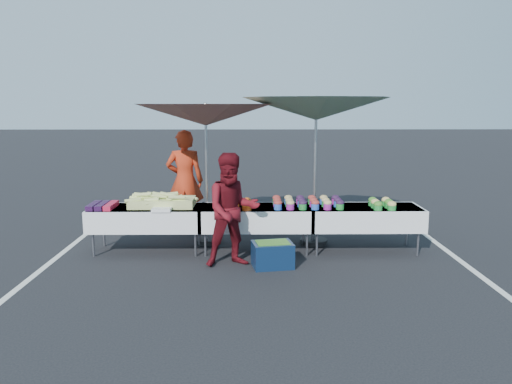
{
  "coord_description": "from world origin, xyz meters",
  "views": [
    {
      "loc": [
        -0.09,
        -8.06,
        2.43
      ],
      "look_at": [
        0.0,
        0.0,
        1.0
      ],
      "focal_mm": 35.0,
      "sensor_mm": 36.0,
      "label": 1
    }
  ],
  "objects_px": {
    "table_left": "(147,217)",
    "umbrella_left": "(206,116)",
    "table_center": "(256,217)",
    "vendor": "(185,181)",
    "storage_bin": "(272,254)",
    "customer": "(232,210)",
    "umbrella_right": "(316,110)",
    "table_right": "(364,216)"
  },
  "relations": [
    {
      "from": "table_left",
      "to": "umbrella_left",
      "type": "bearing_deg",
      "value": 26.8
    },
    {
      "from": "table_center",
      "to": "umbrella_left",
      "type": "distance_m",
      "value": 1.91
    },
    {
      "from": "table_left",
      "to": "umbrella_left",
      "type": "xyz_separation_m",
      "value": [
        0.95,
        0.48,
        1.64
      ]
    },
    {
      "from": "vendor",
      "to": "storage_bin",
      "type": "bearing_deg",
      "value": 124.42
    },
    {
      "from": "table_center",
      "to": "customer",
      "type": "xyz_separation_m",
      "value": [
        -0.36,
        -0.75,
        0.28
      ]
    },
    {
      "from": "umbrella_right",
      "to": "table_center",
      "type": "bearing_deg",
      "value": -158.51
    },
    {
      "from": "vendor",
      "to": "customer",
      "type": "height_order",
      "value": "vendor"
    },
    {
      "from": "vendor",
      "to": "umbrella_right",
      "type": "height_order",
      "value": "umbrella_right"
    },
    {
      "from": "vendor",
      "to": "umbrella_left",
      "type": "relative_size",
      "value": 0.61
    },
    {
      "from": "table_left",
      "to": "vendor",
      "type": "relative_size",
      "value": 0.95
    },
    {
      "from": "vendor",
      "to": "table_right",
      "type": "bearing_deg",
      "value": 155.12
    },
    {
      "from": "table_left",
      "to": "table_center",
      "type": "distance_m",
      "value": 1.8
    },
    {
      "from": "table_right",
      "to": "storage_bin",
      "type": "distance_m",
      "value": 1.81
    },
    {
      "from": "table_left",
      "to": "umbrella_right",
      "type": "relative_size",
      "value": 0.72
    },
    {
      "from": "storage_bin",
      "to": "vendor",
      "type": "bearing_deg",
      "value": 115.6
    },
    {
      "from": "umbrella_left",
      "to": "storage_bin",
      "type": "bearing_deg",
      "value": -50.57
    },
    {
      "from": "umbrella_left",
      "to": "umbrella_right",
      "type": "xyz_separation_m",
      "value": [
        1.86,
        -0.08,
        0.1
      ]
    },
    {
      "from": "table_center",
      "to": "storage_bin",
      "type": "xyz_separation_m",
      "value": [
        0.24,
        -0.84,
        -0.38
      ]
    },
    {
      "from": "umbrella_right",
      "to": "storage_bin",
      "type": "height_order",
      "value": "umbrella_right"
    },
    {
      "from": "table_right",
      "to": "umbrella_right",
      "type": "height_order",
      "value": "umbrella_right"
    },
    {
      "from": "customer",
      "to": "umbrella_left",
      "type": "xyz_separation_m",
      "value": [
        -0.49,
        1.23,
        1.37
      ]
    },
    {
      "from": "table_left",
      "to": "storage_bin",
      "type": "xyz_separation_m",
      "value": [
        2.04,
        -0.84,
        -0.38
      ]
    },
    {
      "from": "customer",
      "to": "umbrella_right",
      "type": "relative_size",
      "value": 0.67
    },
    {
      "from": "umbrella_left",
      "to": "table_right",
      "type": "bearing_deg",
      "value": -10.3
    },
    {
      "from": "umbrella_left",
      "to": "storage_bin",
      "type": "xyz_separation_m",
      "value": [
        1.09,
        -1.32,
        -2.02
      ]
    },
    {
      "from": "table_left",
      "to": "umbrella_left",
      "type": "height_order",
      "value": "umbrella_left"
    },
    {
      "from": "storage_bin",
      "to": "table_left",
      "type": "bearing_deg",
      "value": 147.87
    },
    {
      "from": "vendor",
      "to": "storage_bin",
      "type": "height_order",
      "value": "vendor"
    },
    {
      "from": "umbrella_left",
      "to": "vendor",
      "type": "bearing_deg",
      "value": 118.61
    },
    {
      "from": "umbrella_left",
      "to": "storage_bin",
      "type": "height_order",
      "value": "umbrella_left"
    },
    {
      "from": "table_left",
      "to": "table_center",
      "type": "height_order",
      "value": "same"
    },
    {
      "from": "table_right",
      "to": "vendor",
      "type": "xyz_separation_m",
      "value": [
        -3.15,
        1.4,
        0.39
      ]
    },
    {
      "from": "storage_bin",
      "to": "umbrella_left",
      "type": "bearing_deg",
      "value": 119.7
    },
    {
      "from": "vendor",
      "to": "storage_bin",
      "type": "relative_size",
      "value": 2.97
    },
    {
      "from": "table_center",
      "to": "vendor",
      "type": "relative_size",
      "value": 0.95
    },
    {
      "from": "storage_bin",
      "to": "umbrella_right",
      "type": "bearing_deg",
      "value": 48.22
    },
    {
      "from": "table_left",
      "to": "umbrella_right",
      "type": "distance_m",
      "value": 3.34
    },
    {
      "from": "table_center",
      "to": "table_left",
      "type": "bearing_deg",
      "value": 180.0
    },
    {
      "from": "table_center",
      "to": "table_right",
      "type": "distance_m",
      "value": 1.8
    },
    {
      "from": "table_right",
      "to": "vendor",
      "type": "relative_size",
      "value": 0.95
    },
    {
      "from": "umbrella_left",
      "to": "storage_bin",
      "type": "relative_size",
      "value": 4.84
    },
    {
      "from": "vendor",
      "to": "table_center",
      "type": "bearing_deg",
      "value": 133.03
    }
  ]
}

